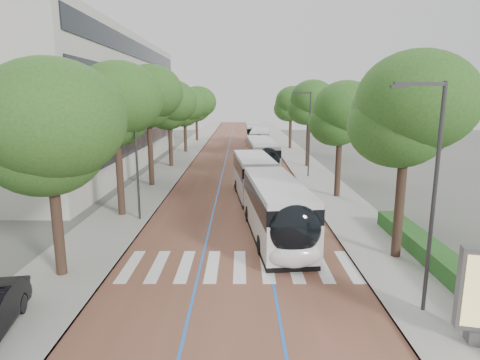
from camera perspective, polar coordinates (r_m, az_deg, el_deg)
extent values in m
plane|color=#51544C|center=(17.87, -0.71, -13.49)|extent=(160.00, 160.00, 0.00)
cube|color=brown|center=(56.68, -0.17, 3.97)|extent=(11.00, 140.00, 0.02)
cube|color=#9C9A93|center=(57.20, -7.72, 3.99)|extent=(4.00, 140.00, 0.12)
cube|color=#9C9A93|center=(57.14, 7.39, 3.99)|extent=(4.00, 140.00, 0.12)
cube|color=gray|center=(56.98, -5.82, 4.00)|extent=(0.20, 140.00, 0.14)
cube|color=gray|center=(56.93, 5.49, 4.00)|extent=(0.20, 140.00, 0.14)
cube|color=silver|center=(19.43, -15.28, -11.70)|extent=(0.55, 3.60, 0.01)
cube|color=silver|center=(19.15, -11.59, -11.88)|extent=(0.55, 3.60, 0.01)
cube|color=silver|center=(18.94, -7.80, -12.02)|extent=(0.55, 3.60, 0.01)
cube|color=silver|center=(18.81, -3.94, -12.10)|extent=(0.55, 3.60, 0.01)
cube|color=silver|center=(18.77, -0.05, -12.13)|extent=(0.55, 3.60, 0.01)
cube|color=silver|center=(18.81, 3.85, -12.10)|extent=(0.55, 3.60, 0.01)
cube|color=silver|center=(18.93, 7.71, -12.03)|extent=(0.55, 3.60, 0.01)
cube|color=silver|center=(19.13, 11.51, -11.90)|extent=(0.55, 3.60, 0.01)
cube|color=silver|center=(19.41, 15.20, -11.72)|extent=(0.55, 3.60, 0.01)
cube|color=blue|center=(56.71, -1.79, 3.98)|extent=(0.12, 126.00, 0.01)
cube|color=blue|center=(56.70, 1.45, 3.98)|extent=(0.12, 126.00, 0.01)
cube|color=#A09E94|center=(48.38, -24.39, 9.94)|extent=(18.00, 40.00, 14.00)
cube|color=black|center=(45.68, -13.53, 5.57)|extent=(0.12, 38.00, 1.60)
cube|color=black|center=(45.47, -13.72, 9.58)|extent=(0.12, 38.00, 1.60)
cube|color=black|center=(45.48, -13.92, 13.60)|extent=(0.12, 38.00, 1.60)
cube|color=black|center=(45.70, -14.11, 17.36)|extent=(0.12, 38.00, 1.60)
cube|color=#19481B|center=(19.75, 27.24, -10.69)|extent=(1.20, 14.00, 0.80)
cylinder|color=#323134|center=(15.12, 25.83, -2.82)|extent=(0.14, 0.14, 8.00)
cube|color=#323134|center=(14.38, 24.29, 12.35)|extent=(1.70, 0.12, 0.12)
cube|color=#323134|center=(14.12, 21.61, 12.26)|extent=(0.50, 0.20, 0.10)
cylinder|color=#323134|center=(38.89, 9.85, 6.36)|extent=(0.14, 0.14, 8.00)
cube|color=#323134|center=(38.61, 8.86, 12.16)|extent=(1.70, 0.12, 0.12)
cube|color=#323134|center=(38.51, 7.80, 12.07)|extent=(0.50, 0.20, 0.10)
cylinder|color=#323134|center=(25.23, -14.50, 3.37)|extent=(0.14, 0.14, 8.00)
cylinder|color=black|center=(18.73, -24.49, -6.24)|extent=(0.44, 0.44, 4.36)
ellipsoid|color=#254C18|center=(17.99, -25.55, 5.88)|extent=(5.75, 5.75, 4.88)
cylinder|color=black|center=(26.83, -16.69, 0.13)|extent=(0.44, 0.44, 4.92)
ellipsoid|color=#254C18|center=(26.34, -17.26, 9.70)|extent=(5.36, 5.36, 4.55)
cylinder|color=black|center=(35.39, -12.58, 3.32)|extent=(0.44, 0.44, 5.27)
ellipsoid|color=#254C18|center=(35.04, -12.93, 11.10)|extent=(5.34, 5.34, 4.54)
cylinder|color=black|center=(45.15, -9.83, 4.79)|extent=(0.44, 0.44, 4.66)
ellipsoid|color=#254C18|center=(44.86, -10.02, 10.17)|extent=(5.48, 5.48, 4.66)
cylinder|color=black|center=(56.96, -7.78, 6.07)|extent=(0.44, 0.44, 4.30)
ellipsoid|color=#254C18|center=(56.72, -7.89, 10.00)|extent=(5.50, 5.50, 4.67)
cylinder|color=black|center=(71.79, -6.17, 7.29)|extent=(0.44, 0.44, 4.41)
ellipsoid|color=#254C18|center=(71.60, -6.24, 10.49)|extent=(6.46, 6.46, 5.49)
cylinder|color=black|center=(20.32, 21.68, -3.94)|extent=(0.44, 0.44, 4.85)
ellipsoid|color=#254C18|center=(19.66, 22.65, 8.54)|extent=(5.30, 5.30, 4.50)
cylinder|color=black|center=(31.55, 13.76, 1.48)|extent=(0.44, 0.44, 4.41)
ellipsoid|color=#254C18|center=(31.11, 14.12, 8.77)|extent=(4.79, 4.79, 4.07)
cylinder|color=black|center=(45.10, 9.63, 4.92)|extent=(0.44, 0.44, 4.86)
ellipsoid|color=#254C18|center=(44.80, 9.83, 10.54)|extent=(4.81, 4.81, 4.09)
cylinder|color=black|center=(60.86, 7.16, 6.57)|extent=(0.44, 0.44, 4.59)
ellipsoid|color=#254C18|center=(60.64, 7.26, 10.50)|extent=(5.22, 5.22, 4.44)
cylinder|color=black|center=(26.75, 3.14, -0.92)|extent=(2.38, 1.11, 2.30)
cube|color=silver|center=(21.99, 5.10, -5.13)|extent=(3.38, 9.56, 1.82)
cube|color=black|center=(21.69, 5.15, -2.24)|extent=(3.40, 9.37, 0.97)
cube|color=silver|center=(21.54, 5.18, -0.59)|extent=(3.31, 9.36, 0.31)
cube|color=black|center=(22.33, 5.05, -7.80)|extent=(3.29, 9.18, 0.35)
cube|color=silver|center=(31.05, 1.95, -0.12)|extent=(3.23, 7.94, 1.82)
cube|color=black|center=(30.83, 1.97, 1.96)|extent=(3.25, 7.79, 0.97)
cube|color=silver|center=(30.73, 1.98, 3.14)|extent=(3.16, 7.78, 0.31)
cube|color=black|center=(31.29, 1.94, -2.07)|extent=(3.15, 7.63, 0.35)
ellipsoid|color=black|center=(17.54, 7.83, -7.04)|extent=(2.44, 1.32, 2.28)
ellipsoid|color=silver|center=(17.89, 7.77, -10.55)|extent=(2.43, 1.22, 1.14)
cylinder|color=black|center=(19.92, 3.02, -9.22)|extent=(0.39, 1.02, 1.00)
cylinder|color=black|center=(20.36, 9.40, -8.89)|extent=(0.39, 1.02, 1.00)
cylinder|color=black|center=(32.71, -0.39, -0.87)|extent=(0.39, 1.02, 1.00)
cylinder|color=black|center=(32.98, 3.52, -0.79)|extent=(0.39, 1.02, 1.00)
cylinder|color=black|center=(24.96, 1.23, -4.86)|extent=(0.39, 1.02, 1.00)
cylinder|color=black|center=(25.31, 6.33, -4.69)|extent=(0.39, 1.02, 1.00)
cube|color=silver|center=(42.42, 3.09, 3.06)|extent=(2.95, 12.09, 1.82)
cube|color=black|center=(42.27, 3.11, 4.59)|extent=(2.99, 11.85, 0.97)
cube|color=silver|center=(42.19, 3.12, 5.45)|extent=(2.90, 11.84, 0.31)
cube|color=black|center=(42.60, 3.07, 1.61)|extent=(2.89, 11.60, 0.35)
ellipsoid|color=black|center=(36.55, 3.92, 2.83)|extent=(2.39, 1.19, 2.28)
ellipsoid|color=silver|center=(36.70, 3.91, 1.06)|extent=(2.39, 1.09, 1.14)
cylinder|color=black|center=(38.92, 1.90, 1.15)|extent=(0.34, 1.01, 1.00)
cylinder|color=black|center=(39.14, 5.20, 1.17)|extent=(0.34, 1.01, 1.00)
cylinder|color=black|center=(46.20, 1.26, 2.82)|extent=(0.34, 1.01, 1.00)
cylinder|color=black|center=(46.39, 4.05, 2.83)|extent=(0.34, 1.01, 1.00)
cube|color=silver|center=(55.64, 2.86, 5.11)|extent=(3.32, 12.14, 1.82)
cube|color=black|center=(55.52, 2.87, 6.28)|extent=(3.35, 11.91, 0.97)
cube|color=silver|center=(55.46, 2.87, 6.94)|extent=(3.26, 11.90, 0.31)
cube|color=black|center=(55.77, 2.84, 4.00)|extent=(3.24, 11.66, 0.35)
ellipsoid|color=black|center=(49.74, 2.72, 5.19)|extent=(2.42, 1.26, 2.28)
ellipsoid|color=silver|center=(49.83, 2.70, 3.88)|extent=(2.41, 1.16, 1.14)
cylinder|color=black|center=(52.20, 1.52, 3.85)|extent=(0.37, 1.02, 1.00)
cylinder|color=black|center=(52.15, 4.01, 3.81)|extent=(0.37, 1.02, 1.00)
cylinder|color=black|center=(59.53, 1.84, 4.81)|extent=(0.37, 1.02, 1.00)
cylinder|color=black|center=(59.49, 4.02, 4.78)|extent=(0.37, 1.02, 1.00)
cube|color=silver|center=(67.50, 1.97, 6.27)|extent=(2.58, 12.02, 1.82)
cube|color=black|center=(67.40, 1.98, 7.24)|extent=(2.62, 11.78, 0.97)
cube|color=silver|center=(67.36, 1.98, 7.78)|extent=(2.53, 11.78, 0.31)
cube|color=black|center=(67.61, 1.97, 5.35)|extent=(2.52, 11.54, 0.35)
ellipsoid|color=black|center=(61.61, 2.19, 6.45)|extent=(2.36, 1.12, 2.28)
ellipsoid|color=silver|center=(61.68, 2.18, 5.39)|extent=(2.36, 1.02, 1.14)
cylinder|color=black|center=(63.96, 1.08, 5.29)|extent=(0.31, 1.00, 1.00)
cylinder|color=black|center=(64.06, 3.11, 5.29)|extent=(0.31, 1.00, 1.00)
cylinder|color=black|center=(71.32, 0.94, 5.95)|extent=(0.31, 1.00, 1.00)
cylinder|color=black|center=(71.41, 2.76, 5.95)|extent=(0.31, 1.00, 1.00)
cube|color=#59595B|center=(15.24, 30.77, -18.50)|extent=(0.80, 0.71, 0.46)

